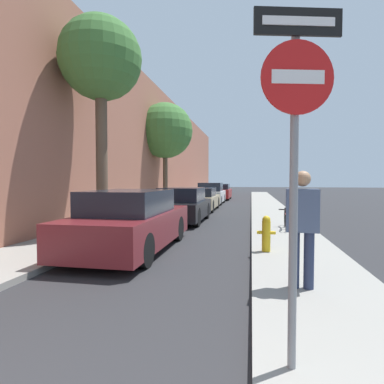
{
  "coord_description": "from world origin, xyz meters",
  "views": [
    {
      "loc": [
        1.88,
        -0.25,
        1.72
      ],
      "look_at": [
        -0.08,
        10.01,
        1.31
      ],
      "focal_mm": 29.06,
      "sensor_mm": 36.0,
      "label": 1
    }
  ],
  "objects_px": {
    "traffic_sign_post": "(295,135)",
    "street_tree_near": "(101,62)",
    "parked_car_maroon": "(131,222)",
    "parked_car_white": "(211,194)",
    "parked_car_black": "(183,206)",
    "fire_hydrant": "(266,233)",
    "pedestrian": "(302,222)",
    "parked_car_red": "(220,192)",
    "bicycle": "(286,218)",
    "parked_car_champagne": "(200,199)",
    "street_tree_far": "(165,131)"
  },
  "relations": [
    {
      "from": "parked_car_maroon",
      "to": "parked_car_black",
      "type": "distance_m",
      "value": 5.26
    },
    {
      "from": "fire_hydrant",
      "to": "traffic_sign_post",
      "type": "bearing_deg",
      "value": -89.76
    },
    {
      "from": "bicycle",
      "to": "parked_car_champagne",
      "type": "bearing_deg",
      "value": 123.43
    },
    {
      "from": "traffic_sign_post",
      "to": "bicycle",
      "type": "height_order",
      "value": "traffic_sign_post"
    },
    {
      "from": "traffic_sign_post",
      "to": "parked_car_black",
      "type": "bearing_deg",
      "value": 93.98
    },
    {
      "from": "parked_car_champagne",
      "to": "parked_car_white",
      "type": "relative_size",
      "value": 1.07
    },
    {
      "from": "traffic_sign_post",
      "to": "pedestrian",
      "type": "distance_m",
      "value": 2.34
    },
    {
      "from": "parked_car_white",
      "to": "fire_hydrant",
      "type": "xyz_separation_m",
      "value": [
        3.19,
        -15.13,
        -0.18
      ]
    },
    {
      "from": "parked_car_red",
      "to": "pedestrian",
      "type": "distance_m",
      "value": 22.67
    },
    {
      "from": "pedestrian",
      "to": "parked_car_white",
      "type": "bearing_deg",
      "value": 105.8
    },
    {
      "from": "street_tree_far",
      "to": "pedestrian",
      "type": "bearing_deg",
      "value": -66.32
    },
    {
      "from": "parked_car_maroon",
      "to": "parked_car_white",
      "type": "xyz_separation_m",
      "value": [
        -0.0,
        15.13,
        0.01
      ]
    },
    {
      "from": "parked_car_maroon",
      "to": "parked_car_black",
      "type": "bearing_deg",
      "value": 88.84
    },
    {
      "from": "parked_car_white",
      "to": "traffic_sign_post",
      "type": "bearing_deg",
      "value": -80.67
    },
    {
      "from": "fire_hydrant",
      "to": "bicycle",
      "type": "relative_size",
      "value": 0.5
    },
    {
      "from": "parked_car_maroon",
      "to": "bicycle",
      "type": "relative_size",
      "value": 2.8
    },
    {
      "from": "pedestrian",
      "to": "bicycle",
      "type": "height_order",
      "value": "pedestrian"
    },
    {
      "from": "parked_car_maroon",
      "to": "pedestrian",
      "type": "relative_size",
      "value": 2.58
    },
    {
      "from": "parked_car_black",
      "to": "parked_car_white",
      "type": "bearing_deg",
      "value": 90.64
    },
    {
      "from": "traffic_sign_post",
      "to": "street_tree_near",
      "type": "bearing_deg",
      "value": 114.46
    },
    {
      "from": "bicycle",
      "to": "street_tree_far",
      "type": "bearing_deg",
      "value": 132.9
    },
    {
      "from": "parked_car_black",
      "to": "pedestrian",
      "type": "distance_m",
      "value": 8.35
    },
    {
      "from": "parked_car_white",
      "to": "street_tree_far",
      "type": "height_order",
      "value": "street_tree_far"
    },
    {
      "from": "parked_car_white",
      "to": "street_tree_near",
      "type": "distance_m",
      "value": 14.23
    },
    {
      "from": "parked_car_red",
      "to": "parked_car_champagne",
      "type": "bearing_deg",
      "value": -90.66
    },
    {
      "from": "parked_car_black",
      "to": "fire_hydrant",
      "type": "height_order",
      "value": "parked_car_black"
    },
    {
      "from": "street_tree_far",
      "to": "fire_hydrant",
      "type": "height_order",
      "value": "street_tree_far"
    },
    {
      "from": "parked_car_white",
      "to": "pedestrian",
      "type": "distance_m",
      "value": 17.82
    },
    {
      "from": "parked_car_black",
      "to": "pedestrian",
      "type": "relative_size",
      "value": 2.32
    },
    {
      "from": "fire_hydrant",
      "to": "parked_car_champagne",
      "type": "bearing_deg",
      "value": 107.14
    },
    {
      "from": "parked_car_red",
      "to": "street_tree_near",
      "type": "relative_size",
      "value": 0.65
    },
    {
      "from": "street_tree_near",
      "to": "pedestrian",
      "type": "distance_m",
      "value": 7.85
    },
    {
      "from": "parked_car_black",
      "to": "street_tree_far",
      "type": "distance_m",
      "value": 7.34
    },
    {
      "from": "fire_hydrant",
      "to": "bicycle",
      "type": "xyz_separation_m",
      "value": [
        0.79,
        3.5,
        -0.08
      ]
    },
    {
      "from": "street_tree_near",
      "to": "bicycle",
      "type": "distance_m",
      "value": 7.62
    },
    {
      "from": "traffic_sign_post",
      "to": "parked_car_red",
      "type": "bearing_deg",
      "value": 83.34
    },
    {
      "from": "traffic_sign_post",
      "to": "bicycle",
      "type": "distance_m",
      "value": 8.11
    },
    {
      "from": "traffic_sign_post",
      "to": "pedestrian",
      "type": "xyz_separation_m",
      "value": [
        0.38,
        2.08,
        -1.0
      ]
    },
    {
      "from": "parked_car_champagne",
      "to": "street_tree_far",
      "type": "xyz_separation_m",
      "value": [
        -2.26,
        0.69,
        4.03
      ]
    },
    {
      "from": "street_tree_far",
      "to": "bicycle",
      "type": "relative_size",
      "value": 3.87
    },
    {
      "from": "bicycle",
      "to": "pedestrian",
      "type": "bearing_deg",
      "value": -90.72
    },
    {
      "from": "parked_car_champagne",
      "to": "pedestrian",
      "type": "height_order",
      "value": "pedestrian"
    },
    {
      "from": "fire_hydrant",
      "to": "parked_car_maroon",
      "type": "bearing_deg",
      "value": -179.92
    },
    {
      "from": "parked_car_maroon",
      "to": "traffic_sign_post",
      "type": "relative_size",
      "value": 1.5
    },
    {
      "from": "street_tree_near",
      "to": "street_tree_far",
      "type": "relative_size",
      "value": 1.05
    },
    {
      "from": "parked_car_white",
      "to": "fire_hydrant",
      "type": "height_order",
      "value": "parked_car_white"
    },
    {
      "from": "parked_car_maroon",
      "to": "bicycle",
      "type": "xyz_separation_m",
      "value": [
        3.98,
        3.5,
        -0.25
      ]
    },
    {
      "from": "parked_car_maroon",
      "to": "parked_car_champagne",
      "type": "height_order",
      "value": "parked_car_maroon"
    },
    {
      "from": "parked_car_maroon",
      "to": "pedestrian",
      "type": "height_order",
      "value": "pedestrian"
    },
    {
      "from": "parked_car_white",
      "to": "traffic_sign_post",
      "type": "distance_m",
      "value": 19.84
    }
  ]
}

